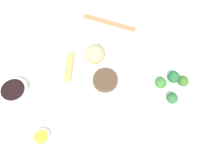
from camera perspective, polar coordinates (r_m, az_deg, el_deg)
name	(u,v)px	position (r m, az deg, el deg)	size (l,w,h in m)	color
tabletop	(89,76)	(1.04, -4.70, -0.34)	(2.20, 2.20, 0.02)	white
main_plate	(87,76)	(1.02, -4.93, -0.36)	(0.27, 0.27, 0.02)	white
rice_scoop	(95,54)	(1.02, -3.49, 4.03)	(0.07, 0.07, 0.07)	tan
spring_roll	(69,67)	(1.02, -8.57, 1.52)	(0.10, 0.02, 0.03)	tan
crab_rangoon_wonton	(79,91)	(0.98, -6.67, -3.28)	(0.06, 0.07, 0.01)	beige
stir_fry_heap	(105,80)	(0.99, -1.35, -1.16)	(0.09, 0.09, 0.02)	#4A3726
broccoli_plate	(170,87)	(1.02, 11.51, -2.45)	(0.21, 0.21, 0.01)	white
broccoli_floret_0	(161,83)	(0.99, 9.77, -1.65)	(0.04, 0.04, 0.04)	#35752D
broccoli_floret_1	(183,81)	(1.01, 14.11, -1.30)	(0.04, 0.04, 0.04)	#366624
broccoli_floret_2	(172,98)	(0.97, 11.97, -4.65)	(0.04, 0.04, 0.04)	#296131
broccoli_floret_4	(174,77)	(1.01, 12.23, -0.46)	(0.04, 0.04, 0.04)	#20602F
soy_sauce_bowl	(14,92)	(1.04, -19.00, -3.34)	(0.10, 0.10, 0.03)	white
soy_sauce_bowl_liquid	(13,90)	(1.02, -19.29, -2.89)	(0.08, 0.08, 0.00)	black
sauce_ramekin_hot_mustard	(42,138)	(0.95, -13.86, -12.25)	(0.05, 0.05, 0.02)	white
sauce_ramekin_hot_mustard_liquid	(41,137)	(0.94, -14.02, -12.02)	(0.05, 0.05, 0.00)	yellow
chopsticks_pair	(109,23)	(1.16, -0.59, 10.33)	(0.22, 0.02, 0.01)	#A5704A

